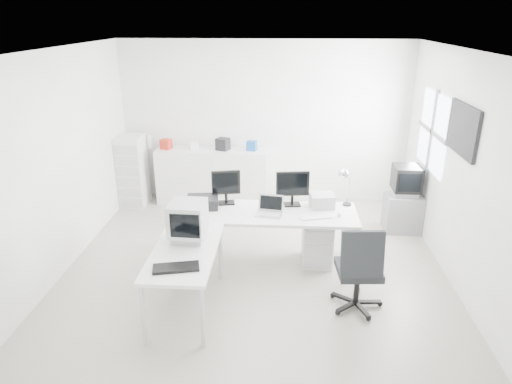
# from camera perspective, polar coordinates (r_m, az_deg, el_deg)

# --- Properties ---
(floor) EXTENTS (5.00, 5.00, 0.01)m
(floor) POSITION_cam_1_polar(r_m,az_deg,el_deg) (6.24, -0.12, -9.26)
(floor) COLOR beige
(floor) RESTS_ON ground
(ceiling) EXTENTS (5.00, 5.00, 0.01)m
(ceiling) POSITION_cam_1_polar(r_m,az_deg,el_deg) (5.38, -0.14, 17.33)
(ceiling) COLOR white
(ceiling) RESTS_ON back_wall
(back_wall) EXTENTS (5.00, 0.02, 2.80)m
(back_wall) POSITION_cam_1_polar(r_m,az_deg,el_deg) (8.06, 1.04, 8.63)
(back_wall) COLOR white
(back_wall) RESTS_ON floor
(left_wall) EXTENTS (0.02, 5.00, 2.80)m
(left_wall) POSITION_cam_1_polar(r_m,az_deg,el_deg) (6.32, -23.41, 3.24)
(left_wall) COLOR white
(left_wall) RESTS_ON floor
(right_wall) EXTENTS (0.02, 5.00, 2.80)m
(right_wall) POSITION_cam_1_polar(r_m,az_deg,el_deg) (6.04, 24.29, 2.30)
(right_wall) COLOR white
(right_wall) RESTS_ON floor
(window) EXTENTS (0.02, 1.20, 1.10)m
(window) POSITION_cam_1_polar(r_m,az_deg,el_deg) (7.07, 21.20, 7.03)
(window) COLOR white
(window) RESTS_ON right_wall
(wall_picture) EXTENTS (0.04, 0.90, 0.60)m
(wall_picture) POSITION_cam_1_polar(r_m,az_deg,el_deg) (5.99, 24.43, 7.14)
(wall_picture) COLOR black
(wall_picture) RESTS_ON right_wall
(main_desk) EXTENTS (2.40, 0.80, 0.75)m
(main_desk) POSITION_cam_1_polar(r_m,az_deg,el_deg) (6.17, 1.17, -5.67)
(main_desk) COLOR silver
(main_desk) RESTS_ON floor
(side_desk) EXTENTS (0.70, 1.40, 0.75)m
(side_desk) POSITION_cam_1_polar(r_m,az_deg,el_deg) (5.32, -8.72, -10.73)
(side_desk) COLOR silver
(side_desk) RESTS_ON floor
(drawer_pedestal) EXTENTS (0.40, 0.50, 0.60)m
(drawer_pedestal) POSITION_cam_1_polar(r_m,az_deg,el_deg) (6.26, 7.64, -6.21)
(drawer_pedestal) COLOR silver
(drawer_pedestal) RESTS_ON floor
(inkjet_printer) EXTENTS (0.45, 0.37, 0.15)m
(inkjet_printer) POSITION_cam_1_polar(r_m,az_deg,el_deg) (6.16, -6.68, -1.26)
(inkjet_printer) COLOR black
(inkjet_printer) RESTS_ON main_desk
(lcd_monitor_small) EXTENTS (0.42, 0.29, 0.49)m
(lcd_monitor_small) POSITION_cam_1_polar(r_m,az_deg,el_deg) (6.19, -3.78, 0.65)
(lcd_monitor_small) COLOR black
(lcd_monitor_small) RESTS_ON main_desk
(lcd_monitor_large) EXTENTS (0.47, 0.24, 0.46)m
(lcd_monitor_large) POSITION_cam_1_polar(r_m,az_deg,el_deg) (6.15, 4.58, 0.36)
(lcd_monitor_large) COLOR black
(lcd_monitor_large) RESTS_ON main_desk
(laptop) EXTENTS (0.41, 0.42, 0.24)m
(laptop) POSITION_cam_1_polar(r_m,az_deg,el_deg) (5.87, 1.65, -1.83)
(laptop) COLOR #B7B7BA
(laptop) RESTS_ON main_desk
(white_keyboard) EXTENTS (0.42, 0.23, 0.02)m
(white_keyboard) POSITION_cam_1_polar(r_m,az_deg,el_deg) (5.88, 7.49, -3.14)
(white_keyboard) COLOR silver
(white_keyboard) RESTS_ON main_desk
(white_mouse) EXTENTS (0.06, 0.06, 0.06)m
(white_mouse) POSITION_cam_1_polar(r_m,az_deg,el_deg) (5.94, 10.36, -2.79)
(white_mouse) COLOR silver
(white_mouse) RESTS_ON main_desk
(laser_printer) EXTENTS (0.35, 0.31, 0.18)m
(laser_printer) POSITION_cam_1_polar(r_m,az_deg,el_deg) (6.19, 8.24, -1.06)
(laser_printer) COLOR #ADADAD
(laser_printer) RESTS_ON main_desk
(desk_lamp) EXTENTS (0.15, 0.15, 0.44)m
(desk_lamp) POSITION_cam_1_polar(r_m,az_deg,el_deg) (6.26, 11.45, 0.26)
(desk_lamp) COLOR silver
(desk_lamp) RESTS_ON main_desk
(crt_monitor) EXTENTS (0.44, 0.44, 0.48)m
(crt_monitor) POSITION_cam_1_polar(r_m,az_deg,el_deg) (5.24, -8.54, -3.57)
(crt_monitor) COLOR #B7B7BA
(crt_monitor) RESTS_ON side_desk
(black_keyboard) EXTENTS (0.50, 0.29, 0.03)m
(black_keyboard) POSITION_cam_1_polar(r_m,az_deg,el_deg) (4.78, -9.97, -9.29)
(black_keyboard) COLOR black
(black_keyboard) RESTS_ON side_desk
(office_chair) EXTENTS (0.67, 0.67, 1.08)m
(office_chair) POSITION_cam_1_polar(r_m,az_deg,el_deg) (5.32, 12.72, -8.97)
(office_chair) COLOR #25272A
(office_chair) RESTS_ON floor
(tv_cabinet) EXTENTS (0.54, 0.44, 0.59)m
(tv_cabinet) POSITION_cam_1_polar(r_m,az_deg,el_deg) (7.46, 17.83, -2.44)
(tv_cabinet) COLOR slate
(tv_cabinet) RESTS_ON floor
(crt_tv) EXTENTS (0.50, 0.48, 0.45)m
(crt_tv) POSITION_cam_1_polar(r_m,az_deg,el_deg) (7.28, 18.29, 1.32)
(crt_tv) COLOR black
(crt_tv) RESTS_ON tv_cabinet
(sideboard) EXTENTS (1.95, 0.49, 0.97)m
(sideboard) POSITION_cam_1_polar(r_m,az_deg,el_deg) (8.16, -5.45, 2.01)
(sideboard) COLOR silver
(sideboard) RESTS_ON floor
(clutter_box_a) EXTENTS (0.21, 0.19, 0.17)m
(clutter_box_a) POSITION_cam_1_polar(r_m,az_deg,el_deg) (8.15, -11.18, 5.90)
(clutter_box_a) COLOR red
(clutter_box_a) RESTS_ON sideboard
(clutter_box_b) EXTENTS (0.16, 0.15, 0.14)m
(clutter_box_b) POSITION_cam_1_polar(r_m,az_deg,el_deg) (8.04, -7.71, 5.79)
(clutter_box_b) COLOR silver
(clutter_box_b) RESTS_ON sideboard
(clutter_box_c) EXTENTS (0.26, 0.25, 0.20)m
(clutter_box_c) POSITION_cam_1_polar(r_m,az_deg,el_deg) (7.95, -4.16, 6.00)
(clutter_box_c) COLOR black
(clutter_box_c) RESTS_ON sideboard
(clutter_box_d) EXTENTS (0.19, 0.17, 0.16)m
(clutter_box_d) POSITION_cam_1_polar(r_m,az_deg,el_deg) (7.91, -0.55, 5.81)
(clutter_box_d) COLOR #16509D
(clutter_box_d) RESTS_ON sideboard
(clutter_bottle) EXTENTS (0.07, 0.07, 0.22)m
(clutter_bottle) POSITION_cam_1_polar(r_m,az_deg,el_deg) (8.26, -13.15, 6.13)
(clutter_bottle) COLOR silver
(clutter_bottle) RESTS_ON sideboard
(filing_cabinet) EXTENTS (0.43, 0.52, 1.24)m
(filing_cabinet) POSITION_cam_1_polar(r_m,az_deg,el_deg) (8.27, -15.14, 2.59)
(filing_cabinet) COLOR silver
(filing_cabinet) RESTS_ON floor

